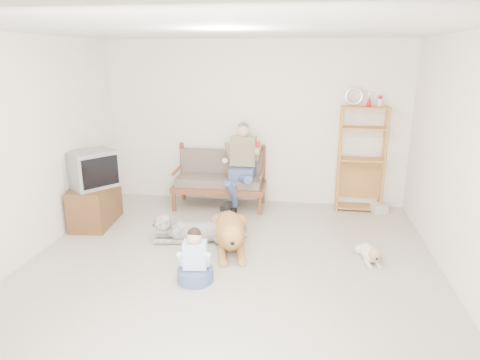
% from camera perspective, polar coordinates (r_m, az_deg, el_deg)
% --- Properties ---
extents(floor, '(5.50, 5.50, 0.00)m').
position_cam_1_polar(floor, '(5.03, -1.89, -12.86)').
color(floor, beige).
rests_on(floor, ground).
extents(ceiling, '(5.50, 5.50, 0.00)m').
position_cam_1_polar(ceiling, '(4.39, -2.24, 19.58)').
color(ceiling, silver).
rests_on(ceiling, ground).
extents(wall_back, '(5.00, 0.00, 5.00)m').
position_cam_1_polar(wall_back, '(7.19, 1.99, 7.54)').
color(wall_back, white).
rests_on(wall_back, ground).
extents(wall_front, '(5.00, 0.00, 5.00)m').
position_cam_1_polar(wall_front, '(2.08, -16.67, -16.52)').
color(wall_front, white).
rests_on(wall_front, ground).
extents(wall_left, '(0.00, 5.50, 5.50)m').
position_cam_1_polar(wall_left, '(5.55, -28.39, 2.91)').
color(wall_left, white).
rests_on(wall_left, ground).
extents(wall_right, '(0.00, 5.50, 5.50)m').
position_cam_1_polar(wall_right, '(4.76, 29.05, 0.86)').
color(wall_right, white).
rests_on(wall_right, ground).
extents(loveseat, '(1.51, 0.73, 0.95)m').
position_cam_1_polar(loveseat, '(7.12, -2.67, 0.31)').
color(loveseat, brown).
rests_on(loveseat, ground).
extents(man, '(0.54, 0.77, 1.25)m').
position_cam_1_polar(man, '(6.81, -0.05, 1.02)').
color(man, '#4D5B8E').
rests_on(man, loveseat).
extents(etagere, '(0.75, 0.33, 1.98)m').
position_cam_1_polar(etagere, '(7.10, 15.86, 2.84)').
color(etagere, '#B97B3A').
rests_on(etagere, ground).
extents(book_stack, '(0.28, 0.24, 0.15)m').
position_cam_1_polar(book_stack, '(7.27, 18.09, -3.58)').
color(book_stack, silver).
rests_on(book_stack, ground).
extents(tv_stand, '(0.57, 0.94, 0.60)m').
position_cam_1_polar(tv_stand, '(6.75, -18.76, -3.14)').
color(tv_stand, brown).
rests_on(tv_stand, ground).
extents(crt_tv, '(0.79, 0.81, 0.53)m').
position_cam_1_polar(crt_tv, '(6.55, -19.08, 1.41)').
color(crt_tv, gray).
rests_on(crt_tv, tv_stand).
extents(wall_outlet, '(0.12, 0.02, 0.08)m').
position_cam_1_polar(wall_outlet, '(7.65, -7.44, -0.12)').
color(wall_outlet, silver).
rests_on(wall_outlet, ground).
extents(golden_retriever, '(0.64, 1.58, 0.49)m').
position_cam_1_polar(golden_retriever, '(5.71, -1.36, -6.87)').
color(golden_retriever, '#C98745').
rests_on(golden_retriever, ground).
extents(shaggy_dog, '(1.32, 0.47, 0.40)m').
position_cam_1_polar(shaggy_dog, '(5.88, -6.47, -6.68)').
color(shaggy_dog, silver).
rests_on(shaggy_dog, ground).
extents(terrier, '(0.26, 0.65, 0.24)m').
position_cam_1_polar(terrier, '(5.58, 16.98, -9.33)').
color(terrier, white).
rests_on(terrier, ground).
extents(child, '(0.41, 0.41, 0.64)m').
position_cam_1_polar(child, '(4.88, -6.02, -10.82)').
color(child, '#4D5B8E').
rests_on(child, ground).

